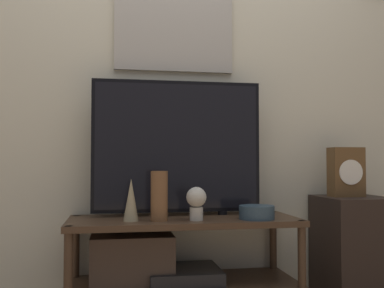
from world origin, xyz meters
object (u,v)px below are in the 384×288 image
(vase_tall_ceramic, at_px, (159,196))
(television, at_px, (177,146))
(vase_slim_bronze, at_px, (131,200))
(decorative_bust, at_px, (196,201))
(vase_wide_bowl, at_px, (257,212))
(mantel_clock, at_px, (346,172))

(vase_tall_ceramic, bearing_deg, television, 59.29)
(vase_slim_bronze, xyz_separation_m, decorative_bust, (0.31, -0.03, -0.01))
(television, relative_size, vase_tall_ceramic, 3.74)
(vase_slim_bronze, height_order, vase_tall_ceramic, vase_tall_ceramic)
(vase_wide_bowl, xyz_separation_m, vase_tall_ceramic, (-0.48, 0.02, 0.09))
(television, height_order, vase_slim_bronze, television)
(television, bearing_deg, vase_wide_bowl, -30.34)
(vase_tall_ceramic, xyz_separation_m, mantel_clock, (1.05, 0.14, 0.11))
(vase_wide_bowl, bearing_deg, television, 149.66)
(television, height_order, mantel_clock, television)
(vase_slim_bronze, relative_size, mantel_clock, 0.75)
(vase_slim_bronze, relative_size, vase_wide_bowl, 1.17)
(vase_slim_bronze, height_order, mantel_clock, mantel_clock)
(television, bearing_deg, decorative_bust, -73.01)
(television, xyz_separation_m, vase_wide_bowl, (0.37, -0.21, -0.33))
(decorative_bust, bearing_deg, vase_wide_bowl, -1.17)
(television, distance_m, mantel_clock, 0.95)
(vase_wide_bowl, xyz_separation_m, mantel_clock, (0.57, 0.16, 0.19))
(television, relative_size, vase_slim_bronze, 4.39)
(vase_wide_bowl, bearing_deg, vase_tall_ceramic, 177.67)
(vase_slim_bronze, distance_m, vase_tall_ceramic, 0.14)
(television, distance_m, vase_slim_bronze, 0.41)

